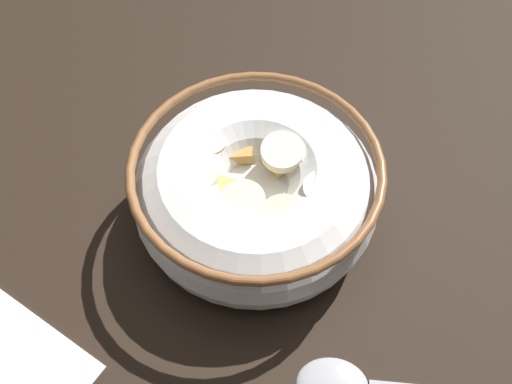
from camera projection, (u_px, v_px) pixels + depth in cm
name	position (u px, v px, depth cm)	size (l,w,h in cm)	color
ground_plane	(256.00, 224.00, 43.23)	(100.19, 100.19, 2.00)	black
cereal_bowl	(256.00, 190.00, 39.71)	(15.86, 15.86, 5.99)	white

